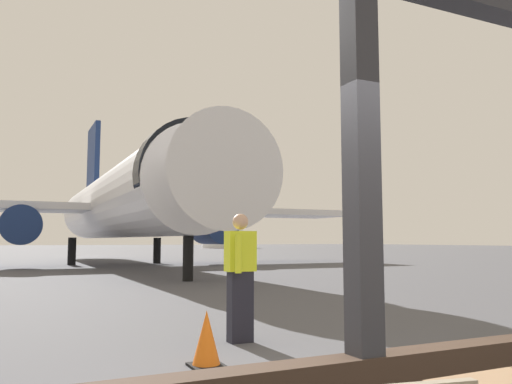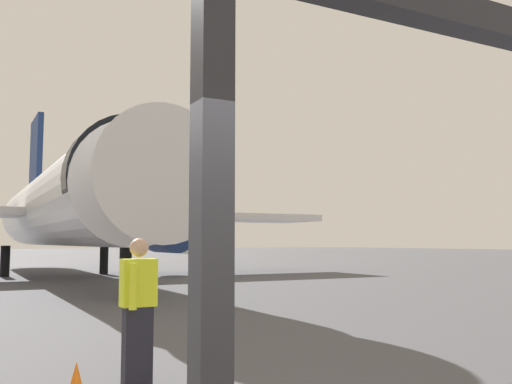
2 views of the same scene
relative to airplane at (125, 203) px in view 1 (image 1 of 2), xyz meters
name	(u,v)px [view 1 (image 1 of 2)]	position (x,y,z in m)	size (l,w,h in m)	color
ground_plane	(44,258)	(-3.14, 15.03, -3.38)	(220.00, 220.00, 0.00)	#4C4C51
window_frame	(363,251)	(-3.14, -24.97, -2.08)	(7.43, 0.24, 3.54)	#38281E
airplane	(125,203)	(0.00, 0.00, 0.00)	(28.51, 29.94, 10.27)	silver
ground_crew_worker	(240,275)	(-2.54, -21.45, -2.48)	(0.40, 0.51, 1.74)	black
traffic_cone	(207,340)	(-3.41, -22.53, -3.09)	(0.36, 0.36, 0.61)	orange
fuel_storage_tank	(222,235)	(28.23, 56.87, -1.14)	(7.26, 7.26, 4.47)	white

